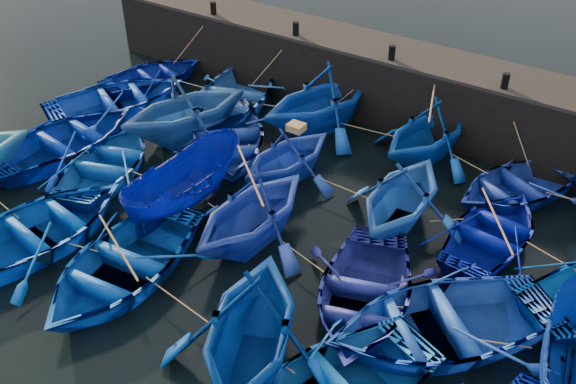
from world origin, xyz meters
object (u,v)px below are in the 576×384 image
Objects in this scene: boat_0 at (154,75)px; wooden_crate at (296,127)px; boat_8 at (227,137)px; boat_13 at (65,140)px.

wooden_crate is at bearing -179.03° from boat_0.
boat_8 is at bearing 175.92° from boat_0.
boat_8 is at bearing -135.51° from boat_13.
wooden_crate reaches higher than boat_8.
boat_0 is at bearing -69.72° from boat_13.
boat_0 is 0.83× the size of boat_8.
boat_0 is 0.80× the size of boat_13.
boat_0 is 5.79m from boat_13.
boat_8 is 3.47m from wooden_crate.
wooden_crate is (8.79, -2.69, 1.63)m from boat_0.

